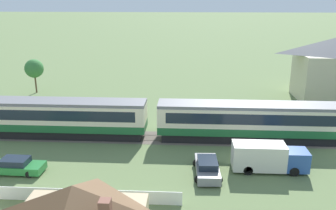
# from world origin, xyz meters

# --- Properties ---
(passenger_train) EXTENTS (91.38, 3.12, 3.95)m
(passenger_train) POSITION_xyz_m (-19.45, 1.83, 2.19)
(passenger_train) COLOR #1E6033
(passenger_train) RESTS_ON ground_plane
(railway_track) EXTENTS (150.12, 3.60, 0.04)m
(railway_track) POSITION_xyz_m (-22.55, 1.83, 0.01)
(railway_track) COLOR #665B51
(railway_track) RESTS_ON ground_plane
(parked_car_green) EXTENTS (4.51, 1.88, 1.32)m
(parked_car_green) POSITION_xyz_m (-30.35, -6.55, 0.62)
(parked_car_green) COLOR #287A38
(parked_car_green) RESTS_ON ground_plane
(parked_car_grey) EXTENTS (2.38, 4.72, 1.43)m
(parked_car_grey) POSITION_xyz_m (-14.29, -5.94, 0.67)
(parked_car_grey) COLOR gray
(parked_car_grey) RESTS_ON ground_plane
(delivery_truck_blue) EXTENTS (6.35, 2.01, 2.44)m
(delivery_truck_blue) POSITION_xyz_m (-9.14, -4.88, 1.25)
(delivery_truck_blue) COLOR #2D519E
(delivery_truck_blue) RESTS_ON ground_plane
(yard_tree_0) EXTENTS (2.82, 2.82, 5.20)m
(yard_tree_0) POSITION_xyz_m (-39.51, 19.02, 3.77)
(yard_tree_0) COLOR brown
(yard_tree_0) RESTS_ON ground_plane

